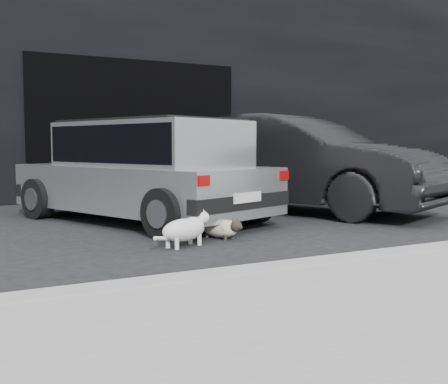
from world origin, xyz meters
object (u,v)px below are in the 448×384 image
second_car (295,163)px  cat_siamese (223,229)px  silver_hatchback (146,166)px  cat_white (186,229)px

second_car → cat_siamese: (-2.21, -1.74, -0.63)m
cat_siamese → silver_hatchback: bearing=-100.4°
silver_hatchback → cat_white: bearing=-119.1°
second_car → cat_siamese: 2.89m
silver_hatchback → cat_white: size_ratio=5.43×
silver_hatchback → cat_siamese: size_ratio=6.00×
silver_hatchback → second_car: second_car is taller
cat_siamese → cat_white: (-0.54, -0.23, 0.07)m
cat_siamese → cat_white: size_ratio=0.91×
cat_white → cat_siamese: bearing=94.0°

